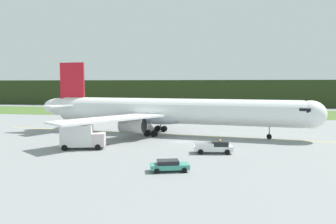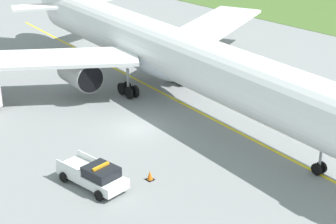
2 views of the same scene
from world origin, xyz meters
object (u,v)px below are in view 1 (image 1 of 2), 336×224
at_px(catering_truck, 81,136).
at_px(apron_cone, 228,146).
at_px(staff_car, 169,165).
at_px(airliner, 168,112).
at_px(ops_pickup_truck, 215,147).

relative_size(catering_truck, apron_cone, 9.84).
bearing_deg(staff_car, airliner, 100.31).
relative_size(ops_pickup_truck, apron_cone, 8.08).
bearing_deg(staff_car, apron_cone, 64.27).
distance_m(airliner, catering_truck, 19.49).
bearing_deg(airliner, ops_pickup_truck, -58.17).
bearing_deg(catering_truck, staff_car, -32.57).
bearing_deg(catering_truck, apron_cone, 10.62).
bearing_deg(apron_cone, staff_car, -115.73).
bearing_deg(apron_cone, ops_pickup_truck, -118.08).
bearing_deg(apron_cone, airliner, 133.86).
height_order(ops_pickup_truck, apron_cone, ops_pickup_truck).
height_order(ops_pickup_truck, catering_truck, catering_truck).
height_order(catering_truck, apron_cone, catering_truck).
relative_size(staff_car, apron_cone, 6.71).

